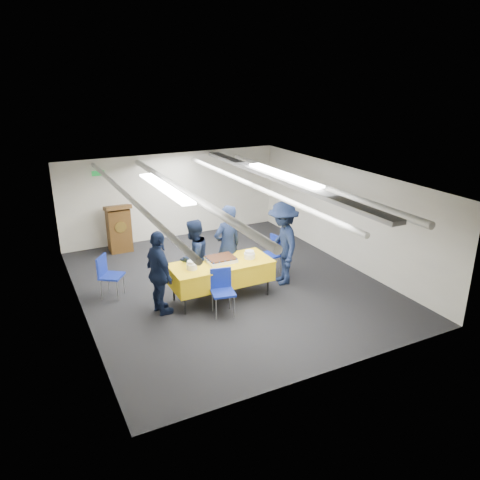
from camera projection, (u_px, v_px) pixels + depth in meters
name	position (u px, v px, depth m)	size (l,w,h in m)	color
ground	(228.00, 284.00, 10.07)	(7.00, 7.00, 0.00)	black
room_shell	(223.00, 198.00, 9.84)	(6.00, 7.00, 2.30)	beige
serving_table	(221.00, 272.00, 9.29)	(2.03, 0.88, 0.77)	black
sheet_cake	(221.00, 259.00, 9.26)	(0.57, 0.45, 0.10)	white
plate_stack_left	(192.00, 265.00, 8.88)	(0.21, 0.21, 0.17)	white
plate_stack_right	(249.00, 255.00, 9.41)	(0.22, 0.22, 0.16)	white
podium	(119.00, 228.00, 11.75)	(0.62, 0.53, 1.25)	brown
chair_near	(222.00, 287.00, 8.73)	(0.50, 0.50, 0.87)	gray
chair_right	(273.00, 251.00, 10.48)	(0.49, 0.49, 0.87)	gray
chair_left	(107.00, 272.00, 9.37)	(0.59, 0.59, 0.87)	gray
sailor_a	(227.00, 246.00, 9.74)	(0.65, 0.43, 1.78)	black
sailor_b	(194.00, 257.00, 9.45)	(0.76, 0.59, 1.57)	black
sailor_c	(159.00, 273.00, 8.62)	(0.96, 0.40, 1.63)	black
sailor_d	(283.00, 243.00, 9.86)	(1.16, 0.67, 1.80)	black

